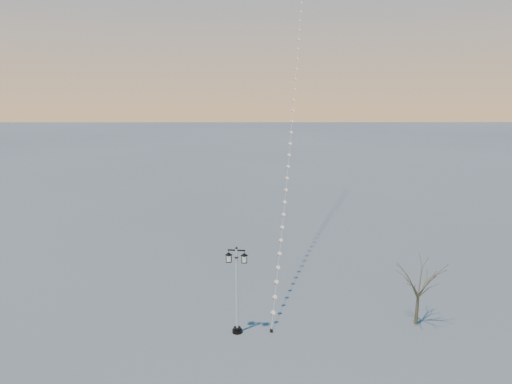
{
  "coord_description": "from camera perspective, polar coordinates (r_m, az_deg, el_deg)",
  "views": [
    {
      "loc": [
        -1.6,
        -23.29,
        14.07
      ],
      "look_at": [
        -1.44,
        4.82,
        7.36
      ],
      "focal_mm": 31.74,
      "sensor_mm": 36.0,
      "label": 1
    }
  ],
  "objects": [
    {
      "name": "ground",
      "position": [
        27.26,
        3.24,
        -17.67
      ],
      "size": [
        300.0,
        300.0,
        0.0
      ],
      "primitive_type": "plane",
      "color": "#575757",
      "rests_on": "ground"
    },
    {
      "name": "street_lamp",
      "position": [
        26.22,
        -2.43,
        -11.75
      ],
      "size": [
        1.33,
        0.59,
        5.27
      ],
      "rotation": [
        0.0,
        0.0,
        -0.12
      ],
      "color": "black",
      "rests_on": "ground"
    },
    {
      "name": "bare_tree",
      "position": [
        28.89,
        19.88,
        -10.83
      ],
      "size": [
        2.25,
        2.25,
        3.73
      ],
      "rotation": [
        0.0,
        0.0,
        -0.01
      ],
      "color": "brown",
      "rests_on": "ground"
    },
    {
      "name": "kite_train",
      "position": [
        39.32,
        4.63,
        12.23
      ],
      "size": [
        5.19,
        31.47,
        26.79
      ],
      "rotation": [
        0.0,
        0.0,
        -0.25
      ],
      "color": "black",
      "rests_on": "ground"
    }
  ]
}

